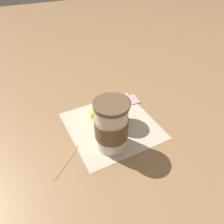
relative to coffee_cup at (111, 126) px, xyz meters
name	(u,v)px	position (x,y,z in m)	size (l,w,h in m)	color
ground_plane	(112,126)	(0.07, -0.03, -0.07)	(3.00, 3.00, 0.00)	#936D47
paper_napkin	(112,125)	(0.07, -0.03, -0.07)	(0.25, 0.25, 0.00)	beige
coffee_cup	(111,126)	(0.00, 0.00, 0.00)	(0.09, 0.09, 0.14)	white
muffin	(117,108)	(0.08, -0.05, -0.02)	(0.08, 0.08, 0.09)	white
banana	(103,123)	(0.07, 0.00, -0.05)	(0.18, 0.07, 0.04)	#D6CC4C
sugar_packet	(133,99)	(0.16, -0.14, -0.07)	(0.05, 0.03, 0.01)	pink
wooden_stirrer	(66,162)	(-0.01, 0.13, -0.07)	(0.11, 0.01, 0.00)	#9E7547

